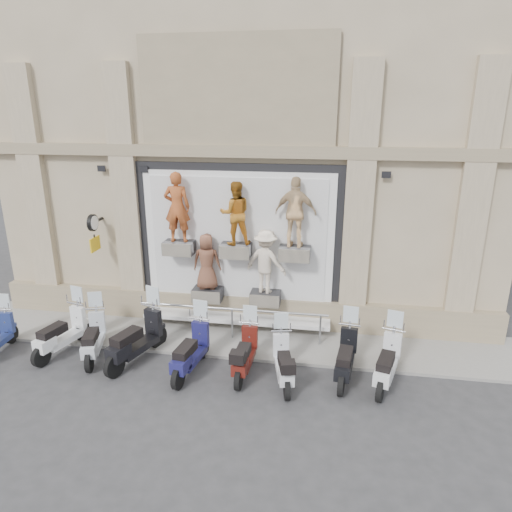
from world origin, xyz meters
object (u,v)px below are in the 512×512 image
object	(u,v)px
scooter_e	(190,342)
scooter_h	(346,348)
clock_sign_bracket	(94,228)
scooter_f	(245,345)
scooter_d	(136,329)
scooter_g	(284,354)
scooter_i	(388,354)
guard_rail	(232,324)
scooter_c	(93,330)
scooter_b	(61,324)

from	to	relation	value
scooter_e	scooter_h	distance (m)	3.54
clock_sign_bracket	scooter_f	world-z (taller)	clock_sign_bracket
scooter_d	scooter_g	xyz separation A→B (m)	(3.59, -0.30, -0.15)
scooter_e	scooter_i	size ratio (longest dim) A/B	1.02
guard_rail	scooter_c	xyz separation A→B (m)	(-3.18, -1.39, 0.28)
clock_sign_bracket	scooter_c	world-z (taller)	clock_sign_bracket
scooter_c	scooter_e	distance (m)	2.57
scooter_c	scooter_f	bearing A→B (deg)	-18.82
scooter_h	scooter_i	size ratio (longest dim) A/B	0.99
guard_rail	scooter_g	bearing A→B (deg)	-48.18
clock_sign_bracket	scooter_e	distance (m)	4.40
scooter_e	scooter_c	bearing A→B (deg)	-178.61
scooter_d	scooter_g	bearing A→B (deg)	13.51
guard_rail	scooter_c	distance (m)	3.48
clock_sign_bracket	scooter_e	world-z (taller)	clock_sign_bracket
scooter_d	guard_rail	bearing A→B (deg)	53.10
scooter_f	scooter_g	world-z (taller)	scooter_f
scooter_e	scooter_i	distance (m)	4.43
scooter_b	scooter_h	size ratio (longest dim) A/B	1.03
clock_sign_bracket	scooter_b	xyz separation A→B (m)	(-0.16, -1.79, -2.02)
scooter_b	scooter_h	xyz separation A→B (m)	(6.97, -0.02, -0.02)
clock_sign_bracket	scooter_b	bearing A→B (deg)	-95.00
scooter_e	scooter_i	world-z (taller)	scooter_e
scooter_b	scooter_g	size ratio (longest dim) A/B	1.10
guard_rail	clock_sign_bracket	size ratio (longest dim) A/B	4.96
scooter_d	scooter_h	distance (m)	4.96
scooter_f	scooter_g	size ratio (longest dim) A/B	1.02
scooter_c	scooter_f	distance (m)	3.81
scooter_g	scooter_b	bearing A→B (deg)	163.11
scooter_d	clock_sign_bracket	bearing A→B (deg)	152.86
scooter_b	scooter_d	size ratio (longest dim) A/B	0.91
scooter_d	scooter_e	world-z (taller)	scooter_d
scooter_c	scooter_b	bearing A→B (deg)	158.31
scooter_g	scooter_e	bearing A→B (deg)	165.51
guard_rail	scooter_e	distance (m)	1.80
scooter_b	scooter_f	world-z (taller)	scooter_b
scooter_b	scooter_e	size ratio (longest dim) A/B	1.00
scooter_f	scooter_i	world-z (taller)	scooter_i
scooter_e	scooter_d	bearing A→B (deg)	177.87
scooter_g	scooter_i	size ratio (longest dim) A/B	0.93
scooter_c	scooter_g	bearing A→B (deg)	-21.06
scooter_c	scooter_e	world-z (taller)	scooter_e
scooter_i	scooter_e	bearing A→B (deg)	-161.18
scooter_e	scooter_h	bearing A→B (deg)	12.54
scooter_g	scooter_i	xyz separation A→B (m)	(2.27, 0.29, 0.05)
guard_rail	clock_sign_bracket	bearing A→B (deg)	173.16
scooter_i	scooter_h	bearing A→B (deg)	-170.01
scooter_c	scooter_g	distance (m)	4.73
clock_sign_bracket	scooter_b	size ratio (longest dim) A/B	0.53
guard_rail	scooter_c	size ratio (longest dim) A/B	2.76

